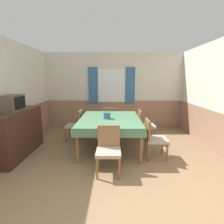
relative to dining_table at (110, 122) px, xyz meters
name	(u,v)px	position (x,y,z in m)	size (l,w,h in m)	color
wall_back	(114,90)	(0.09, 2.06, 0.65)	(5.14, 0.10, 2.60)	silver
wall_left	(8,97)	(-2.30, -0.26, 0.64)	(0.05, 5.00, 2.60)	silver
wall_right	(222,97)	(2.49, -0.26, 0.64)	(0.05, 5.00, 2.60)	silver
dining_table	(110,122)	(0.00, 0.00, 0.00)	(1.47, 1.90, 0.76)	#4C7A56
chair_left_far	(77,124)	(-0.95, 0.55, -0.20)	(0.44, 0.44, 0.85)	brown
chair_head_near	(109,148)	(0.00, -1.17, -0.20)	(0.44, 0.44, 0.85)	brown
chair_right_far	(145,124)	(0.95, 0.55, -0.20)	(0.44, 0.44, 0.85)	brown
chair_head_window	(111,119)	(0.00, 1.17, -0.20)	(0.44, 0.44, 0.85)	brown
chair_right_near	(154,137)	(0.95, -0.55, -0.20)	(0.44, 0.44, 0.85)	brown
sideboard	(18,133)	(-2.04, -0.45, -0.14)	(0.46, 1.57, 1.03)	#3D2319
tv	(14,103)	(-2.02, -0.54, 0.54)	(0.29, 0.49, 0.34)	#51473D
vase	(107,116)	(-0.07, -0.07, 0.17)	(0.17, 0.17, 0.15)	#335684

